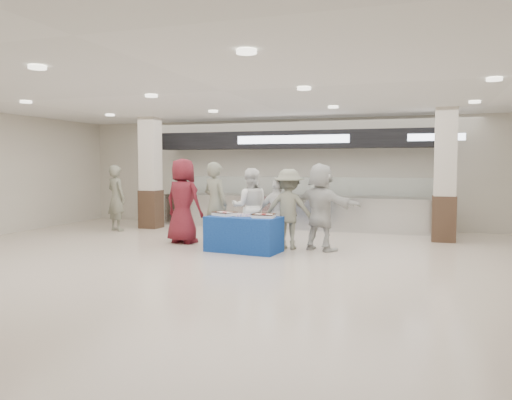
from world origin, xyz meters
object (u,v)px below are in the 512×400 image
(display_table, at_px, (244,234))
(chef_tall, at_px, (250,207))
(sheet_cake_left, at_px, (225,213))
(soldier_bg, at_px, (116,198))
(soldier_a, at_px, (215,204))
(soldier_b, at_px, (289,209))
(cupcake_tray, at_px, (244,215))
(sheet_cake_right, at_px, (264,215))
(civilian_white, at_px, (321,207))
(chef_short, at_px, (278,214))
(civilian_maroon, at_px, (183,201))

(display_table, distance_m, chef_tall, 1.01)
(sheet_cake_left, xyz_separation_m, soldier_bg, (-4.03, 1.93, 0.12))
(soldier_a, relative_size, chef_tall, 1.08)
(soldier_a, bearing_deg, soldier_b, -155.12)
(display_table, relative_size, cupcake_tray, 3.99)
(sheet_cake_right, xyz_separation_m, chef_tall, (-0.62, 0.92, 0.09))
(civilian_white, bearing_deg, cupcake_tray, 45.52)
(sheet_cake_right, xyz_separation_m, chef_short, (0.10, 0.70, -0.03))
(cupcake_tray, distance_m, soldier_bg, 4.88)
(sheet_cake_left, xyz_separation_m, chef_short, (1.03, 0.57, -0.03))
(sheet_cake_left, bearing_deg, display_table, -8.36)
(civilian_white, bearing_deg, display_table, 46.89)
(chef_short, bearing_deg, chef_tall, -13.23)
(chef_tall, height_order, chef_short, chef_tall)
(sheet_cake_left, height_order, soldier_bg, soldier_bg)
(display_table, relative_size, soldier_a, 0.81)
(cupcake_tray, xyz_separation_m, chef_short, (0.58, 0.60, -0.01))
(civilian_maroon, height_order, chef_short, civilian_maroon)
(cupcake_tray, distance_m, soldier_a, 1.10)
(cupcake_tray, xyz_separation_m, civilian_maroon, (-1.73, 0.60, 0.22))
(chef_short, xyz_separation_m, soldier_b, (0.25, 0.00, 0.11))
(sheet_cake_right, bearing_deg, sheet_cake_left, 172.15)
(cupcake_tray, height_order, soldier_bg, soldier_bg)
(civilian_maroon, distance_m, soldier_b, 2.57)
(civilian_maroon, bearing_deg, civilian_white, -167.46)
(civilian_maroon, xyz_separation_m, chef_tall, (1.59, 0.22, -0.11))
(cupcake_tray, height_order, chef_short, chef_short)
(display_table, height_order, sheet_cake_right, sheet_cake_right)
(civilian_white, relative_size, soldier_bg, 1.03)
(sheet_cake_left, distance_m, cupcake_tray, 0.45)
(cupcake_tray, xyz_separation_m, soldier_b, (0.84, 0.60, 0.10))
(soldier_a, xyz_separation_m, soldier_bg, (-3.56, 1.36, -0.04))
(display_table, relative_size, chef_short, 1.01)
(soldier_b, bearing_deg, sheet_cake_left, 20.63)
(civilian_maroon, relative_size, civilian_white, 1.06)
(cupcake_tray, bearing_deg, sheet_cake_left, 176.04)
(sheet_cake_right, distance_m, chef_short, 0.71)
(civilian_maroon, relative_size, soldier_b, 1.13)
(sheet_cake_left, distance_m, civilian_white, 2.08)
(chef_tall, xyz_separation_m, soldier_b, (0.97, -0.22, -0.00))
(display_table, height_order, soldier_bg, soldier_bg)
(display_table, bearing_deg, cupcake_tray, 119.26)
(civilian_maroon, xyz_separation_m, soldier_a, (0.82, 0.00, -0.04))
(cupcake_tray, distance_m, chef_tall, 0.84)
(soldier_b, xyz_separation_m, civilian_white, (0.70, 0.03, 0.06))
(display_table, relative_size, civilian_white, 0.82)
(soldier_a, relative_size, civilian_white, 1.01)
(sheet_cake_left, bearing_deg, civilian_white, 16.89)
(display_table, relative_size, sheet_cake_right, 3.35)
(cupcake_tray, relative_size, civilian_white, 0.21)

